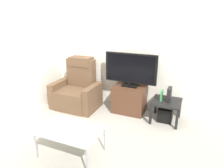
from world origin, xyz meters
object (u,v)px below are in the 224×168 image
(subwoofer_box, at_px, (165,114))
(coffee_table, at_px, (70,131))
(tv_stand, at_px, (129,99))
(television, at_px, (130,69))
(game_console, at_px, (169,94))
(recliner_armchair, at_px, (77,90))
(cell_phone, at_px, (76,128))
(side_table, at_px, (166,104))
(book_upright, at_px, (162,95))

(subwoofer_box, xyz_separation_m, coffee_table, (-1.12, -1.56, 0.26))
(tv_stand, distance_m, coffee_table, 1.69)
(television, distance_m, game_console, 0.90)
(recliner_armchair, bearing_deg, coffee_table, -73.08)
(television, bearing_deg, recliner_armchair, -169.84)
(game_console, bearing_deg, coffee_table, -126.41)
(television, bearing_deg, cell_phone, -100.23)
(recliner_armchair, xyz_separation_m, side_table, (1.92, 0.10, -0.02))
(tv_stand, relative_size, recliner_armchair, 0.60)
(tv_stand, xyz_separation_m, book_upright, (0.67, -0.11, 0.24))
(recliner_armchair, bearing_deg, television, -1.57)
(book_upright, distance_m, cell_phone, 1.76)
(tv_stand, distance_m, side_table, 0.78)
(side_table, bearing_deg, game_console, 15.95)
(recliner_armchair, height_order, game_console, recliner_armchair)
(television, bearing_deg, book_upright, -10.99)
(recliner_armchair, bearing_deg, game_console, -8.66)
(television, xyz_separation_m, coffee_table, (-0.35, -1.67, -0.54))
(game_console, relative_size, coffee_table, 0.30)
(tv_stand, height_order, game_console, game_console)
(cell_phone, bearing_deg, television, 95.84)
(side_table, distance_m, book_upright, 0.20)
(tv_stand, distance_m, book_upright, 0.72)
(game_console, bearing_deg, book_upright, -167.47)
(television, distance_m, coffee_table, 1.79)
(side_table, xyz_separation_m, coffee_table, (-1.12, -1.56, 0.04))
(side_table, relative_size, book_upright, 2.59)
(subwoofer_box, relative_size, book_upright, 1.28)
(subwoofer_box, bearing_deg, book_upright, -168.69)
(recliner_armchair, distance_m, subwoofer_box, 1.94)
(game_console, bearing_deg, side_table, -164.05)
(book_upright, bearing_deg, side_table, 11.31)
(recliner_armchair, relative_size, subwoofer_box, 4.04)
(recliner_armchair, bearing_deg, tv_stand, -2.49)
(subwoofer_box, height_order, game_console, game_console)
(tv_stand, relative_size, subwoofer_box, 2.44)
(recliner_armchair, xyz_separation_m, game_console, (1.96, 0.11, 0.18))
(television, height_order, recliner_armchair, television)
(subwoofer_box, xyz_separation_m, game_console, (0.04, 0.01, 0.42))
(side_table, bearing_deg, television, 171.85)
(tv_stand, height_order, television, television)
(tv_stand, bearing_deg, coffee_table, -101.92)
(tv_stand, bearing_deg, side_table, -6.77)
(game_console, xyz_separation_m, coffee_table, (-1.16, -1.57, -0.16))
(book_upright, bearing_deg, tv_stand, 170.58)
(television, distance_m, book_upright, 0.80)
(tv_stand, bearing_deg, book_upright, -9.42)
(television, bearing_deg, game_console, -7.11)
(tv_stand, height_order, subwoofer_box, tv_stand)
(subwoofer_box, xyz_separation_m, cell_phone, (-1.06, -1.49, 0.29))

